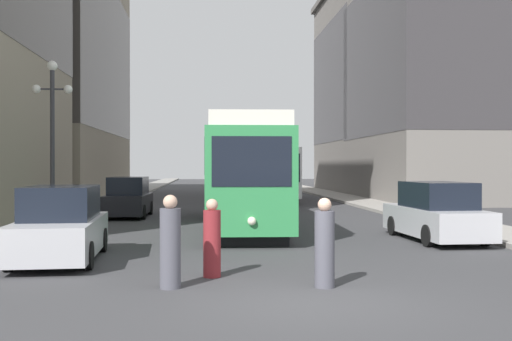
{
  "coord_description": "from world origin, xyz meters",
  "views": [
    {
      "loc": [
        -1.78,
        -10.35,
        2.31
      ],
      "look_at": [
        -0.1,
        10.72,
        2.16
      ],
      "focal_mm": 43.58,
      "sensor_mm": 36.0,
      "label": 1
    }
  ],
  "objects": [
    {
      "name": "ground_plane",
      "position": [
        0.0,
        0.0,
        0.0
      ],
      "size": [
        200.0,
        200.0,
        0.0
      ],
      "primitive_type": "plane",
      "color": "#38383A"
    },
    {
      "name": "sidewalk_left",
      "position": [
        -7.89,
        40.0,
        0.07
      ],
      "size": [
        2.51,
        120.0,
        0.15
      ],
      "primitive_type": "cube",
      "color": "gray",
      "rests_on": "ground"
    },
    {
      "name": "sidewalk_right",
      "position": [
        7.89,
        40.0,
        0.07
      ],
      "size": [
        2.51,
        120.0,
        0.15
      ],
      "primitive_type": "cube",
      "color": "gray",
      "rests_on": "ground"
    },
    {
      "name": "streetcar",
      "position": [
        -0.32,
        13.44,
        2.1
      ],
      "size": [
        3.03,
        13.67,
        3.89
      ],
      "rotation": [
        0.0,
        0.0,
        -0.03
      ],
      "color": "black",
      "rests_on": "ground"
    },
    {
      "name": "transit_bus",
      "position": [
        2.66,
        31.88,
        1.95
      ],
      "size": [
        2.68,
        11.34,
        3.45
      ],
      "rotation": [
        0.0,
        0.0,
        -0.01
      ],
      "color": "black",
      "rests_on": "ground"
    },
    {
      "name": "parked_car_left_near",
      "position": [
        -5.34,
        5.16,
        0.84
      ],
      "size": [
        2.09,
        4.83,
        1.82
      ],
      "rotation": [
        0.0,
        0.0,
        0.06
      ],
      "color": "black",
      "rests_on": "ground"
    },
    {
      "name": "parked_car_left_mid",
      "position": [
        -5.34,
        18.21,
        0.84
      ],
      "size": [
        1.96,
        4.52,
        1.82
      ],
      "rotation": [
        0.0,
        0.0,
        -0.02
      ],
      "color": "black",
      "rests_on": "ground"
    },
    {
      "name": "parked_car_right_far",
      "position": [
        5.34,
        8.42,
        0.84
      ],
      "size": [
        2.01,
        4.9,
        1.82
      ],
      "rotation": [
        0.0,
        0.0,
        3.18
      ],
      "color": "black",
      "rests_on": "ground"
    },
    {
      "name": "pedestrian_crossing_near",
      "position": [
        0.46,
        1.31,
        0.8
      ],
      "size": [
        0.38,
        0.38,
        1.71
      ],
      "rotation": [
        0.0,
        0.0,
        1.96
      ],
      "color": "#4C4C56",
      "rests_on": "ground"
    },
    {
      "name": "pedestrian_crossing_far",
      "position": [
        -1.67,
        2.59,
        0.76
      ],
      "size": [
        0.37,
        0.37,
        1.63
      ],
      "rotation": [
        0.0,
        0.0,
        3.37
      ],
      "color": "maroon",
      "rests_on": "ground"
    },
    {
      "name": "pedestrian_on_sidewalk",
      "position": [
        -2.46,
        1.47,
        0.82
      ],
      "size": [
        0.4,
        0.4,
        1.77
      ],
      "rotation": [
        0.0,
        0.0,
        2.08
      ],
      "color": "#4C4C56",
      "rests_on": "ground"
    },
    {
      "name": "lamp_post_left_near",
      "position": [
        -7.24,
        12.2,
        4.0
      ],
      "size": [
        1.41,
        0.36,
        5.91
      ],
      "color": "#333338",
      "rests_on": "sidewalk_left"
    },
    {
      "name": "building_left_corner",
      "position": [
        -16.31,
        38.44,
        10.2
      ],
      "size": [
        14.93,
        24.16,
        19.84
      ],
      "color": "gray",
      "rests_on": "ground"
    },
    {
      "name": "building_right_corner",
      "position": [
        15.92,
        44.73,
        9.39
      ],
      "size": [
        14.14,
        15.41,
        18.28
      ],
      "color": "slate",
      "rests_on": "ground"
    },
    {
      "name": "building_right_midblock",
      "position": [
        15.3,
        30.64,
        9.13
      ],
      "size": [
        12.9,
        16.13,
        17.78
      ],
      "color": "slate",
      "rests_on": "ground"
    }
  ]
}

